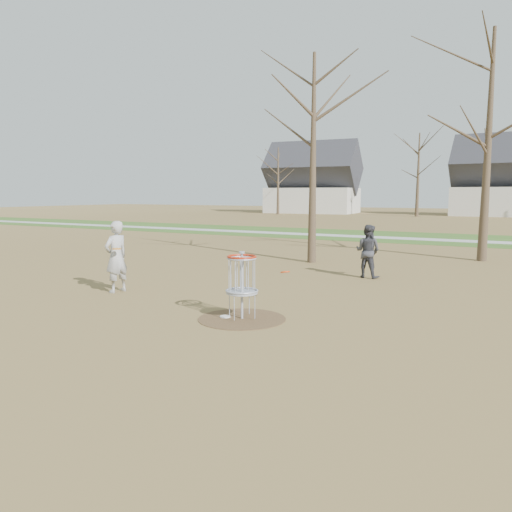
{
  "coord_description": "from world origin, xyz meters",
  "views": [
    {
      "loc": [
        5.05,
        -8.57,
        2.55
      ],
      "look_at": [
        -0.5,
        1.5,
        1.1
      ],
      "focal_mm": 35.0,
      "sensor_mm": 36.0,
      "label": 1
    }
  ],
  "objects_px": {
    "player_standing": "(116,257)",
    "disc_golf_basket": "(242,275)",
    "disc_grounded": "(225,317)",
    "player_throwing": "(368,251)"
  },
  "relations": [
    {
      "from": "player_standing",
      "to": "disc_golf_basket",
      "type": "xyz_separation_m",
      "value": [
        4.25,
        -0.84,
        -0.01
      ]
    },
    {
      "from": "disc_golf_basket",
      "to": "disc_grounded",
      "type": "bearing_deg",
      "value": -169.14
    },
    {
      "from": "player_throwing",
      "to": "disc_grounded",
      "type": "relative_size",
      "value": 7.32
    },
    {
      "from": "player_standing",
      "to": "disc_golf_basket",
      "type": "bearing_deg",
      "value": 85.12
    },
    {
      "from": "player_standing",
      "to": "disc_grounded",
      "type": "distance_m",
      "value": 4.1
    },
    {
      "from": "disc_grounded",
      "to": "player_standing",
      "type": "bearing_deg",
      "value": 166.81
    },
    {
      "from": "disc_golf_basket",
      "to": "player_throwing",
      "type": "bearing_deg",
      "value": 82.77
    },
    {
      "from": "player_throwing",
      "to": "disc_golf_basket",
      "type": "height_order",
      "value": "player_throwing"
    },
    {
      "from": "disc_grounded",
      "to": "disc_golf_basket",
      "type": "relative_size",
      "value": 0.16
    },
    {
      "from": "disc_grounded",
      "to": "disc_golf_basket",
      "type": "bearing_deg",
      "value": 10.86
    }
  ]
}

